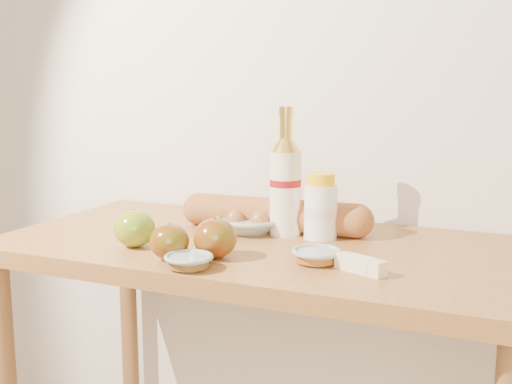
# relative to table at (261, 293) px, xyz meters

# --- Properties ---
(back_wall) EXTENTS (3.50, 0.02, 2.60)m
(back_wall) POSITION_rel_table_xyz_m (0.00, 0.33, 0.52)
(back_wall) COLOR silver
(back_wall) RESTS_ON ground
(table) EXTENTS (1.20, 0.60, 0.90)m
(table) POSITION_rel_table_xyz_m (0.00, 0.00, 0.00)
(table) COLOR #AF7438
(table) RESTS_ON ground
(bourbon_bottle) EXTENTS (0.09, 0.09, 0.30)m
(bourbon_bottle) POSITION_rel_table_xyz_m (0.02, 0.09, 0.25)
(bourbon_bottle) COLOR #EDE1C9
(bourbon_bottle) RESTS_ON table
(cream_bottle) EXTENTS (0.10, 0.10, 0.15)m
(cream_bottle) POSITION_rel_table_xyz_m (0.11, 0.08, 0.19)
(cream_bottle) COLOR white
(cream_bottle) RESTS_ON table
(egg_bowl) EXTENTS (0.19, 0.19, 0.06)m
(egg_bowl) POSITION_rel_table_xyz_m (-0.07, 0.08, 0.15)
(egg_bowl) COLOR #93A09C
(egg_bowl) RESTS_ON table
(baguette) EXTENTS (0.49, 0.11, 0.08)m
(baguette) POSITION_rel_table_xyz_m (-0.01, 0.11, 0.16)
(baguette) COLOR #AF6A35
(baguette) RESTS_ON table
(apple_yellowgreen) EXTENTS (0.10, 0.10, 0.08)m
(apple_yellowgreen) POSITION_rel_table_xyz_m (-0.24, -0.15, 0.17)
(apple_yellowgreen) COLOR olive
(apple_yellowgreen) RESTS_ON table
(apple_redgreen_front) EXTENTS (0.09, 0.09, 0.08)m
(apple_redgreen_front) POSITION_rel_table_xyz_m (-0.11, -0.21, 0.16)
(apple_redgreen_front) COLOR maroon
(apple_redgreen_front) RESTS_ON table
(apple_redgreen_right) EXTENTS (0.10, 0.10, 0.08)m
(apple_redgreen_right) POSITION_rel_table_xyz_m (-0.03, -0.16, 0.17)
(apple_redgreen_right) COLOR maroon
(apple_redgreen_right) RESTS_ON table
(sugar_bowl) EXTENTS (0.11, 0.11, 0.03)m
(sugar_bowl) POSITION_rel_table_xyz_m (-0.05, -0.25, 0.14)
(sugar_bowl) COLOR #94A19D
(sugar_bowl) RESTS_ON table
(syrup_bowl) EXTENTS (0.13, 0.13, 0.03)m
(syrup_bowl) POSITION_rel_table_xyz_m (0.17, -0.12, 0.14)
(syrup_bowl) COLOR #96A39D
(syrup_bowl) RESTS_ON table
(butter_stick) EXTENTS (0.11, 0.07, 0.03)m
(butter_stick) POSITION_rel_table_xyz_m (0.27, -0.14, 0.14)
(butter_stick) COLOR beige
(butter_stick) RESTS_ON table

